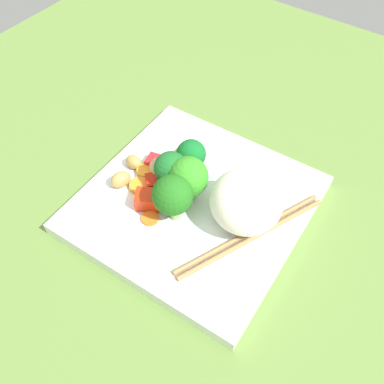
% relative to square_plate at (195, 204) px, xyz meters
% --- Properties ---
extents(ground_plane, '(1.10, 1.10, 0.02)m').
position_rel_square_plate_xyz_m(ground_plane, '(0.00, 0.00, -0.02)').
color(ground_plane, olive).
extents(square_plate, '(0.28, 0.28, 0.02)m').
position_rel_square_plate_xyz_m(square_plate, '(0.00, 0.00, 0.00)').
color(square_plate, white).
rests_on(square_plate, ground_plane).
extents(rice_mound, '(0.12, 0.12, 0.07)m').
position_rel_square_plate_xyz_m(rice_mound, '(-0.07, -0.01, 0.05)').
color(rice_mound, white).
rests_on(rice_mound, square_plate).
extents(broccoli_floret_0, '(0.05, 0.05, 0.07)m').
position_rel_square_plate_xyz_m(broccoli_floret_0, '(0.01, 0.03, 0.05)').
color(broccoli_floret_0, '#81B45E').
rests_on(broccoli_floret_0, square_plate).
extents(broccoli_floret_1, '(0.04, 0.04, 0.05)m').
position_rel_square_plate_xyz_m(broccoli_floret_1, '(0.03, -0.04, 0.04)').
color(broccoli_floret_1, '#559E41').
rests_on(broccoli_floret_1, square_plate).
extents(broccoli_floret_2, '(0.04, 0.04, 0.06)m').
position_rel_square_plate_xyz_m(broccoli_floret_2, '(0.04, -0.00, 0.04)').
color(broccoli_floret_2, '#659047').
rests_on(broccoli_floret_2, square_plate).
extents(broccoli_floret_3, '(0.05, 0.05, 0.07)m').
position_rel_square_plate_xyz_m(broccoli_floret_3, '(0.01, 0.00, 0.05)').
color(broccoli_floret_3, '#69A052').
rests_on(broccoli_floret_3, square_plate).
extents(carrot_slice_0, '(0.03, 0.03, 0.00)m').
position_rel_square_plate_xyz_m(carrot_slice_0, '(0.03, 0.06, 0.01)').
color(carrot_slice_0, orange).
rests_on(carrot_slice_0, square_plate).
extents(carrot_slice_1, '(0.03, 0.03, 0.01)m').
position_rel_square_plate_xyz_m(carrot_slice_1, '(0.08, 0.00, 0.01)').
color(carrot_slice_1, orange).
rests_on(carrot_slice_1, square_plate).
extents(carrot_slice_2, '(0.04, 0.04, 0.01)m').
position_rel_square_plate_xyz_m(carrot_slice_2, '(0.07, 0.02, 0.01)').
color(carrot_slice_2, orange).
rests_on(carrot_slice_2, square_plate).
extents(pepper_chunk_0, '(0.04, 0.04, 0.02)m').
position_rel_square_plate_xyz_m(pepper_chunk_0, '(0.04, 0.04, 0.02)').
color(pepper_chunk_0, red).
rests_on(pepper_chunk_0, square_plate).
extents(pepper_chunk_1, '(0.02, 0.02, 0.01)m').
position_rel_square_plate_xyz_m(pepper_chunk_1, '(0.08, -0.02, 0.02)').
color(pepper_chunk_1, red).
rests_on(pepper_chunk_1, square_plate).
extents(pepper_chunk_2, '(0.03, 0.03, 0.02)m').
position_rel_square_plate_xyz_m(pepper_chunk_2, '(0.06, 0.01, 0.02)').
color(pepper_chunk_2, red).
rests_on(pepper_chunk_2, square_plate).
extents(chicken_piece_0, '(0.04, 0.04, 0.03)m').
position_rel_square_plate_xyz_m(chicken_piece_0, '(0.06, -0.01, 0.02)').
color(chicken_piece_0, tan).
rests_on(chicken_piece_0, square_plate).
extents(chicken_piece_1, '(0.03, 0.02, 0.02)m').
position_rel_square_plate_xyz_m(chicken_piece_1, '(0.10, 0.00, 0.02)').
color(chicken_piece_1, '#B68F46').
rests_on(chicken_piece_1, square_plate).
extents(chicken_piece_2, '(0.03, 0.04, 0.02)m').
position_rel_square_plate_xyz_m(chicken_piece_2, '(0.05, -0.05, 0.02)').
color(chicken_piece_2, tan).
rests_on(chicken_piece_2, square_plate).
extents(chicken_piece_3, '(0.03, 0.03, 0.02)m').
position_rel_square_plate_xyz_m(chicken_piece_3, '(0.09, 0.03, 0.02)').
color(chicken_piece_3, tan).
rests_on(chicken_piece_3, square_plate).
extents(chopstick_pair, '(0.10, 0.20, 0.01)m').
position_rel_square_plate_xyz_m(chopstick_pair, '(-0.09, 0.01, 0.01)').
color(chopstick_pair, '#9C7444').
rests_on(chopstick_pair, square_plate).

